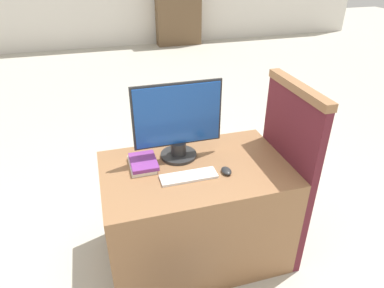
{
  "coord_description": "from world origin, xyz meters",
  "views": [
    {
      "loc": [
        -0.52,
        -1.35,
        1.96
      ],
      "look_at": [
        -0.03,
        0.34,
        0.94
      ],
      "focal_mm": 32.0,
      "sensor_mm": 36.0,
      "label": 1
    }
  ],
  "objects_px": {
    "keyboard": "(189,176)",
    "book_stack": "(143,163)",
    "mouse": "(226,171)",
    "monitor": "(178,122)"
  },
  "relations": [
    {
      "from": "mouse",
      "to": "book_stack",
      "type": "relative_size",
      "value": 0.39
    },
    {
      "from": "monitor",
      "to": "keyboard",
      "type": "relative_size",
      "value": 1.65
    },
    {
      "from": "book_stack",
      "to": "mouse",
      "type": "bearing_deg",
      "value": -24.1
    },
    {
      "from": "monitor",
      "to": "keyboard",
      "type": "distance_m",
      "value": 0.35
    },
    {
      "from": "monitor",
      "to": "mouse",
      "type": "xyz_separation_m",
      "value": [
        0.24,
        -0.27,
        -0.24
      ]
    },
    {
      "from": "monitor",
      "to": "book_stack",
      "type": "xyz_separation_m",
      "value": [
        -0.25,
        -0.06,
        -0.23
      ]
    },
    {
      "from": "monitor",
      "to": "book_stack",
      "type": "distance_m",
      "value": 0.34
    },
    {
      "from": "keyboard",
      "to": "mouse",
      "type": "distance_m",
      "value": 0.24
    },
    {
      "from": "keyboard",
      "to": "book_stack",
      "type": "distance_m",
      "value": 0.32
    },
    {
      "from": "keyboard",
      "to": "mouse",
      "type": "relative_size",
      "value": 3.85
    }
  ]
}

